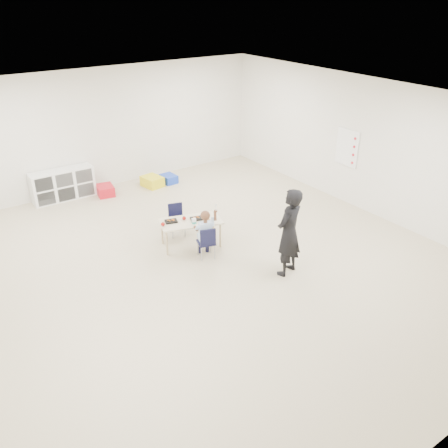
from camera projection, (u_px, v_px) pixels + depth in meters
room at (209, 190)px, 7.77m from camera, size 9.00×9.02×2.80m
table at (191, 233)px, 8.86m from camera, size 1.24×0.87×0.52m
chair_near at (206, 242)px, 8.45m from camera, size 0.37×0.36×0.62m
chair_far at (177, 220)px, 9.22m from camera, size 0.37×0.36×0.62m
child at (206, 233)px, 8.37m from camera, size 0.52×0.52×0.98m
lunch_tray_near at (196, 219)px, 8.79m from camera, size 0.26×0.22×0.03m
lunch_tray_far at (171, 221)px, 8.69m from camera, size 0.26×0.22×0.03m
milk_carton at (194, 221)px, 8.61m from camera, size 0.09×0.09×0.10m
bread_roll at (207, 219)px, 8.73m from camera, size 0.09×0.09×0.07m
apple_near at (184, 218)px, 8.75m from camera, size 0.07×0.07×0.07m
apple_far at (163, 224)px, 8.53m from camera, size 0.07×0.07×0.07m
cubby_shelf at (63, 185)px, 10.78m from camera, size 1.40×0.40×0.70m
rules_poster at (347, 148)px, 10.30m from camera, size 0.02×0.60×0.80m
adult at (289, 233)px, 7.78m from camera, size 0.65×0.52×1.54m
bin_red at (105, 190)px, 11.08m from camera, size 0.44×0.53×0.23m
bin_yellow at (152, 181)px, 11.56m from camera, size 0.47×0.56×0.25m
bin_blue at (169, 179)px, 11.78m from camera, size 0.35×0.43×0.20m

